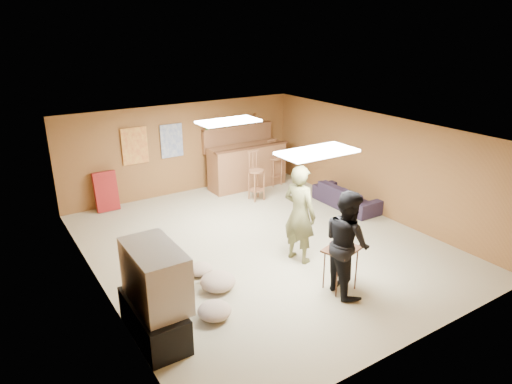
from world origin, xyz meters
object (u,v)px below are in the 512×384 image
sofa (346,196)px  bar_counter (247,166)px  tv_body (155,276)px  person_black (347,243)px  tray_table (340,269)px  person_olive (300,214)px

sofa → bar_counter: bearing=27.0°
tv_body → person_black: bearing=-11.0°
sofa → tray_table: bearing=135.5°
tv_body → person_black: (2.85, -0.56, -0.06)m
tv_body → person_black: size_ratio=0.65×
tv_body → tray_table: (2.83, -0.48, -0.54)m
tv_body → person_olive: (2.87, 0.64, -0.02)m
person_olive → sofa: person_olive is taller
sofa → tray_table: size_ratio=2.38×
person_black → bar_counter: bearing=-2.9°
sofa → tv_body: bearing=111.4°
tv_body → sofa: tv_body is taller
tray_table → person_black: bearing=-75.7°
sofa → tray_table: 3.57m
person_olive → sofa: size_ratio=1.04×
person_olive → tray_table: (-0.04, -1.12, -0.52)m
person_olive → person_black: (-0.02, -1.20, -0.04)m
tv_body → person_black: person_black is taller
tray_table → tv_body: bearing=170.5°
tray_table → sofa: bearing=45.0°
bar_counter → tray_table: (-1.32, -4.93, -0.19)m
tv_body → bar_counter: size_ratio=0.55×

